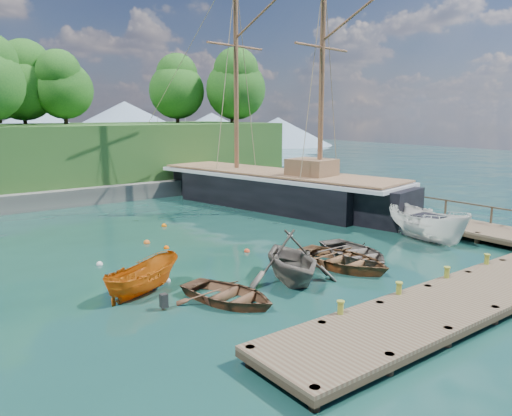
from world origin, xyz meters
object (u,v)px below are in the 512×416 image
(rowboat_0, at_px, (228,302))
(motorboat_orange, at_px, (143,293))
(rowboat_2, at_px, (342,267))
(schooner, at_px, (275,192))
(rowboat_1, at_px, (291,281))
(rowboat_3, at_px, (354,260))
(cabin_boat_white, at_px, (427,241))

(rowboat_0, relative_size, motorboat_orange, 1.07)
(rowboat_2, bearing_deg, schooner, 54.93)
(rowboat_2, relative_size, motorboat_orange, 1.28)
(rowboat_1, relative_size, rowboat_2, 0.91)
(rowboat_3, bearing_deg, rowboat_1, -160.72)
(rowboat_1, bearing_deg, cabin_boat_white, 22.60)
(cabin_boat_white, relative_size, schooner, 0.20)
(rowboat_3, bearing_deg, motorboat_orange, -178.02)
(rowboat_3, bearing_deg, rowboat_0, -160.96)
(rowboat_1, height_order, rowboat_2, rowboat_1)
(rowboat_0, bearing_deg, motorboat_orange, 111.29)
(rowboat_1, bearing_deg, schooner, 72.61)
(motorboat_orange, bearing_deg, cabin_boat_white, -117.66)
(rowboat_1, height_order, rowboat_3, rowboat_1)
(rowboat_1, bearing_deg, motorboat_orange, 176.38)
(rowboat_3, bearing_deg, rowboat_2, -146.65)
(rowboat_0, bearing_deg, rowboat_3, -9.98)
(rowboat_1, xyz_separation_m, cabin_boat_white, (10.45, 0.57, 0.00))
(rowboat_2, xyz_separation_m, motorboat_orange, (-8.75, 2.37, 0.00))
(rowboat_2, bearing_deg, motorboat_orange, 157.27)
(cabin_boat_white, bearing_deg, rowboat_0, -166.51)
(rowboat_0, height_order, cabin_boat_white, cabin_boat_white)
(rowboat_2, bearing_deg, cabin_boat_white, -3.28)
(motorboat_orange, relative_size, schooner, 0.14)
(rowboat_1, distance_m, cabin_boat_white, 10.47)
(rowboat_0, height_order, rowboat_3, rowboat_3)
(rowboat_0, xyz_separation_m, rowboat_2, (6.57, 0.41, 0.00))
(rowboat_1, relative_size, schooner, 0.16)
(rowboat_2, height_order, rowboat_3, rowboat_2)
(rowboat_1, distance_m, rowboat_2, 3.13)
(rowboat_0, xyz_separation_m, rowboat_3, (7.95, 0.94, 0.00))
(rowboat_0, xyz_separation_m, cabin_boat_white, (13.89, 0.95, 0.00))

